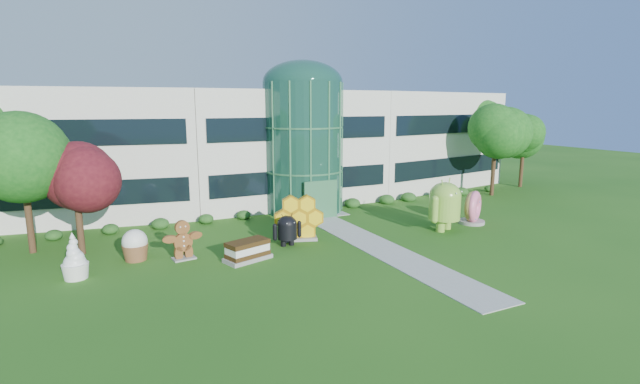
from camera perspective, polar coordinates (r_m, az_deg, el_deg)
name	(u,v)px	position (r m, az deg, el deg)	size (l,w,h in m)	color
ground	(391,253)	(26.38, 8.76, -7.48)	(140.00, 140.00, 0.00)	#215114
building	(275,145)	(41.27, -5.50, 5.76)	(46.00, 15.00, 9.30)	beige
atrium	(303,148)	(35.71, -2.09, 5.44)	(6.00, 6.00, 9.80)	#194738
walkway	(372,244)	(27.96, 6.41, -6.33)	(2.40, 20.00, 0.04)	#9E9E93
tree_red	(77,201)	(28.48, -27.70, -1.01)	(4.00, 4.00, 6.00)	#3F0C14
trees_backdrop	(298,156)	(36.69, -2.72, 4.48)	(52.00, 8.00, 8.40)	#134D15
android_green	(445,202)	(31.38, 15.11, -1.22)	(3.34, 2.23, 3.78)	#82B73A
android_black	(287,228)	(27.25, -4.06, -4.46)	(1.87, 1.25, 2.12)	black
donut	(472,207)	(33.90, 18.22, -1.77)	(2.25, 1.08, 2.34)	#E15587
gingerbread	(183,240)	(25.91, -16.53, -5.64)	(2.35, 0.90, 2.17)	brown
ice_cream_sandwich	(248,250)	(25.12, -8.90, -7.11)	(2.46, 1.23, 1.09)	#301D0A
honeycomb	(299,220)	(28.35, -2.62, -3.43)	(3.21, 1.15, 2.52)	yellow
froyo	(74,256)	(25.01, -28.01, -6.98)	(1.30, 1.30, 2.24)	white
cupcake	(135,245)	(26.64, -21.82, -6.06)	(1.41, 1.41, 1.70)	white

